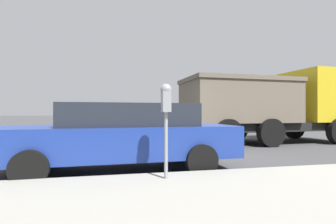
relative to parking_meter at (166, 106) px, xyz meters
The scene contains 4 objects.
ground_plane 3.03m from the parking_meter, 12.27° to the right, with size 220.00×220.00×0.00m, color #424244.
parking_meter is the anchor object (origin of this frame).
car_blue 1.75m from the parking_meter, 24.12° to the left, with size 2.18×5.03×1.45m.
dump_truck 7.90m from the parking_meter, 44.65° to the right, with size 3.04×7.10×3.07m.
Camera 1 is at (-6.89, 1.46, 1.26)m, focal length 28.00 mm.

